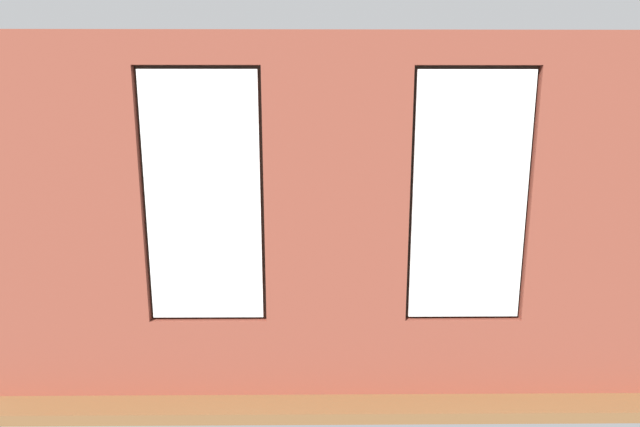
% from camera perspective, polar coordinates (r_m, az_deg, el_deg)
% --- Properties ---
extents(ground_plane, '(6.97, 5.98, 0.10)m').
position_cam_1_polar(ground_plane, '(7.22, 0.94, -9.09)').
color(ground_plane, brown).
extents(brick_wall_with_windows, '(6.37, 0.30, 3.12)m').
position_cam_1_polar(brick_wall_with_windows, '(4.26, 1.87, -1.73)').
color(brick_wall_with_windows, brown).
rests_on(brick_wall_with_windows, ground_plane).
extents(white_wall_right, '(0.10, 4.98, 3.12)m').
position_cam_1_polar(white_wall_right, '(7.25, -24.64, 3.09)').
color(white_wall_right, silver).
rests_on(white_wall_right, ground_plane).
extents(couch_by_window, '(1.75, 0.87, 0.80)m').
position_cam_1_polar(couch_by_window, '(5.27, 3.12, -12.71)').
color(couch_by_window, black).
rests_on(couch_by_window, ground_plane).
extents(couch_left, '(1.03, 2.04, 0.80)m').
position_cam_1_polar(couch_left, '(7.71, 19.80, -5.45)').
color(couch_left, black).
rests_on(couch_left, ground_plane).
extents(coffee_table, '(1.41, 0.77, 0.41)m').
position_cam_1_polar(coffee_table, '(7.44, -2.22, -5.16)').
color(coffee_table, olive).
rests_on(coffee_table, ground_plane).
extents(cup_ceramic, '(0.08, 0.08, 0.10)m').
position_cam_1_polar(cup_ceramic, '(7.32, -5.57, -4.67)').
color(cup_ceramic, '#B23D38').
rests_on(cup_ceramic, coffee_table).
extents(candle_jar, '(0.08, 0.08, 0.13)m').
position_cam_1_polar(candle_jar, '(7.29, -1.42, -4.58)').
color(candle_jar, '#B7333D').
rests_on(candle_jar, coffee_table).
extents(table_plant_small, '(0.12, 0.12, 0.21)m').
position_cam_1_polar(table_plant_small, '(7.39, -2.23, -3.98)').
color(table_plant_small, beige).
rests_on(table_plant_small, coffee_table).
extents(remote_black, '(0.15, 0.16, 0.02)m').
position_cam_1_polar(remote_black, '(7.55, 0.76, -4.43)').
color(remote_black, black).
rests_on(remote_black, coffee_table).
extents(media_console, '(1.01, 0.42, 0.57)m').
position_cam_1_polar(media_console, '(7.36, -21.83, -6.77)').
color(media_console, black).
rests_on(media_console, ground_plane).
extents(tv_flatscreen, '(1.19, 0.20, 0.78)m').
position_cam_1_polar(tv_flatscreen, '(7.19, -22.22, -1.62)').
color(tv_flatscreen, black).
rests_on(tv_flatscreen, media_console).
extents(papasan_chair, '(1.06, 1.06, 0.68)m').
position_cam_1_polar(papasan_chair, '(8.83, -4.85, -1.98)').
color(papasan_chair, olive).
rests_on(papasan_chair, ground_plane).
extents(potted_plant_corner_far_left, '(0.72, 0.89, 1.11)m').
position_cam_1_polar(potted_plant_corner_far_left, '(5.81, 28.99, -9.68)').
color(potted_plant_corner_far_left, gray).
rests_on(potted_plant_corner_far_left, ground_plane).
extents(potted_plant_foreground_right, '(0.99, 0.99, 1.51)m').
position_cam_1_polar(potted_plant_foreground_right, '(9.19, -15.38, -0.21)').
color(potted_plant_foreground_right, beige).
rests_on(potted_plant_foreground_right, ground_plane).
extents(potted_plant_near_tv, '(0.92, 1.00, 1.20)m').
position_cam_1_polar(potted_plant_near_tv, '(6.24, -20.49, -6.78)').
color(potted_plant_near_tv, gray).
rests_on(potted_plant_near_tv, ground_plane).
extents(potted_plant_mid_room_small, '(0.24, 0.24, 0.52)m').
position_cam_1_polar(potted_plant_mid_room_small, '(7.98, 6.18, -4.10)').
color(potted_plant_mid_room_small, beige).
rests_on(potted_plant_mid_room_small, ground_plane).
extents(potted_plant_by_left_couch, '(0.34, 0.34, 0.54)m').
position_cam_1_polar(potted_plant_by_left_couch, '(8.90, 14.26, -2.65)').
color(potted_plant_by_left_couch, gray).
rests_on(potted_plant_by_left_couch, ground_plane).
extents(potted_plant_beside_window_right, '(0.62, 0.62, 0.90)m').
position_cam_1_polar(potted_plant_beside_window_right, '(5.20, -14.06, -10.16)').
color(potted_plant_beside_window_right, gray).
rests_on(potted_plant_beside_window_right, ground_plane).
extents(potted_plant_corner_near_left, '(0.95, 1.05, 1.26)m').
position_cam_1_polar(potted_plant_corner_near_left, '(9.36, 17.02, -0.00)').
color(potted_plant_corner_near_left, gray).
rests_on(potted_plant_corner_near_left, ground_plane).
extents(potted_plant_between_couches, '(0.89, 0.88, 1.15)m').
position_cam_1_polar(potted_plant_between_couches, '(5.46, 17.36, -9.41)').
color(potted_plant_between_couches, '#9E5638').
rests_on(potted_plant_between_couches, ground_plane).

